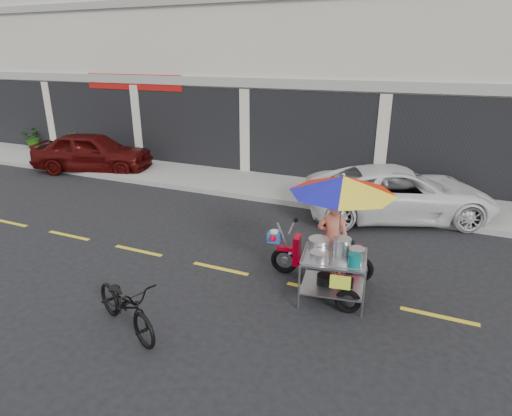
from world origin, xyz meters
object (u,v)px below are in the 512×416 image
at_px(maroon_sedan, 93,152).
at_px(food_vendor_rig, 336,217).
at_px(white_pickup, 400,193).
at_px(near_bicycle, 126,305).

bearing_deg(maroon_sedan, food_vendor_rig, -132.47).
distance_m(white_pickup, near_bicycle, 7.39).
height_order(white_pickup, near_bicycle, white_pickup).
distance_m(maroon_sedan, white_pickup, 10.48).
height_order(white_pickup, food_vendor_rig, food_vendor_rig).
height_order(maroon_sedan, near_bicycle, maroon_sedan).
height_order(maroon_sedan, white_pickup, maroon_sedan).
xyz_separation_m(maroon_sedan, white_pickup, (10.48, -0.35, -0.04)).
xyz_separation_m(white_pickup, near_bicycle, (-3.19, -6.66, -0.22)).
bearing_deg(maroon_sedan, white_pickup, -109.30).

